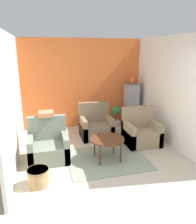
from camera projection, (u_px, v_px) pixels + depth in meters
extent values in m
plane|color=#B2A893|center=(125.00, 194.00, 3.68)|extent=(20.00, 20.00, 0.00)
cube|color=orange|center=(83.00, 84.00, 6.73)|extent=(3.81, 0.06, 2.70)
cube|color=silver|center=(11.00, 100.00, 4.55)|extent=(0.06, 3.64, 2.70)
cube|color=silver|center=(170.00, 91.00, 5.47)|extent=(0.06, 3.64, 2.70)
cube|color=gray|center=(107.00, 159.00, 4.86)|extent=(1.73, 1.42, 0.01)
cylinder|color=#472819|center=(107.00, 139.00, 4.73)|extent=(0.74, 0.74, 0.04)
cylinder|color=#472819|center=(100.00, 156.00, 4.52)|extent=(0.04, 0.04, 0.46)
cylinder|color=#472819|center=(121.00, 153.00, 4.64)|extent=(0.04, 0.04, 0.46)
cylinder|color=#472819|center=(94.00, 147.00, 4.95)|extent=(0.04, 0.04, 0.46)
cylinder|color=#472819|center=(114.00, 144.00, 5.07)|extent=(0.04, 0.04, 0.46)
cube|color=slate|center=(49.00, 152.00, 4.76)|extent=(0.85, 0.73, 0.39)
cube|color=slate|center=(47.00, 128.00, 4.90)|extent=(0.85, 0.14, 0.55)
cube|color=slate|center=(31.00, 150.00, 4.64)|extent=(0.12, 0.73, 0.58)
cube|color=slate|center=(65.00, 146.00, 4.82)|extent=(0.12, 0.73, 0.58)
cube|color=#8E7A5B|center=(141.00, 137.00, 5.59)|extent=(0.85, 0.73, 0.39)
cube|color=#8E7A5B|center=(138.00, 116.00, 5.73)|extent=(0.85, 0.14, 0.55)
cube|color=#8E7A5B|center=(128.00, 135.00, 5.47)|extent=(0.12, 0.73, 0.58)
cube|color=#8E7A5B|center=(155.00, 132.00, 5.65)|extent=(0.12, 0.73, 0.58)
cube|color=#7A664C|center=(96.00, 131.00, 6.05)|extent=(0.85, 0.73, 0.39)
cube|color=#7A664C|center=(94.00, 112.00, 6.20)|extent=(0.85, 0.14, 0.55)
cube|color=#7A664C|center=(83.00, 128.00, 5.94)|extent=(0.12, 0.73, 0.58)
cube|color=#7A664C|center=(109.00, 126.00, 6.12)|extent=(0.12, 0.73, 0.58)
cube|color=slate|center=(130.00, 123.00, 7.12)|extent=(0.44, 0.44, 0.09)
cube|color=#939399|center=(131.00, 104.00, 6.95)|extent=(0.39, 0.39, 1.22)
cube|color=slate|center=(132.00, 84.00, 6.78)|extent=(0.41, 0.41, 0.03)
ellipsoid|color=#D14C2D|center=(132.00, 80.00, 6.74)|extent=(0.13, 0.17, 0.21)
sphere|color=#D14C2D|center=(133.00, 77.00, 6.69)|extent=(0.11, 0.11, 0.11)
cone|color=gold|center=(133.00, 77.00, 6.65)|extent=(0.05, 0.05, 0.05)
cone|color=#D14C2D|center=(131.00, 81.00, 6.82)|extent=(0.07, 0.14, 0.18)
cylinder|color=beige|center=(116.00, 123.00, 6.95)|extent=(0.26, 0.26, 0.19)
cylinder|color=brown|center=(116.00, 117.00, 6.89)|extent=(0.03, 0.03, 0.23)
sphere|color=#337038|center=(116.00, 111.00, 6.83)|extent=(0.28, 0.28, 0.28)
sphere|color=#337038|center=(113.00, 112.00, 6.85)|extent=(0.17, 0.17, 0.17)
sphere|color=#337038|center=(118.00, 112.00, 6.84)|extent=(0.16, 0.16, 0.16)
cylinder|color=#A37F51|center=(38.00, 177.00, 3.88)|extent=(0.37, 0.37, 0.32)
cylinder|color=brown|center=(38.00, 170.00, 3.84)|extent=(0.39, 0.39, 0.02)
cube|color=#B2704C|center=(46.00, 114.00, 4.82)|extent=(0.32, 0.32, 0.10)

